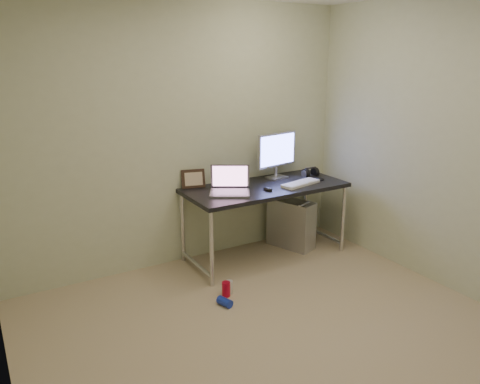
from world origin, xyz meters
name	(u,v)px	position (x,y,z in m)	size (l,w,h in m)	color
floor	(288,346)	(0.00, 0.00, 0.00)	(3.50, 3.50, 0.00)	tan
wall_back	(183,137)	(0.00, 1.75, 1.25)	(3.50, 0.02, 2.50)	beige
wall_right	(465,150)	(1.75, 0.00, 1.25)	(0.02, 3.50, 2.50)	beige
desk	(265,193)	(0.72, 1.40, 0.67)	(1.62, 0.71, 0.75)	black
tower_computer	(291,224)	(1.10, 1.45, 0.26)	(0.37, 0.54, 0.55)	silver
cable_a	(274,206)	(1.05, 1.70, 0.40)	(0.01, 0.01, 0.70)	black
cable_b	(282,207)	(1.14, 1.68, 0.38)	(0.01, 0.01, 0.72)	black
can_red	(226,289)	(-0.03, 0.85, 0.07)	(0.07, 0.07, 0.13)	red
can_white	(229,287)	(0.01, 0.89, 0.06)	(0.06, 0.06, 0.12)	silver
can_blue	(225,302)	(-0.12, 0.72, 0.04)	(0.07, 0.07, 0.13)	#192FB2
laptop	(230,186)	(0.30, 1.37, 0.81)	(0.47, 0.45, 0.25)	silver
monitor	(277,152)	(0.99, 1.60, 1.03)	(0.51, 0.18, 0.48)	silver
keyboard	(301,183)	(1.04, 1.25, 0.76)	(0.44, 0.14, 0.03)	white
mouse_right	(320,178)	(1.34, 1.30, 0.77)	(0.07, 0.11, 0.04)	black
mouse_left	(268,188)	(0.65, 1.25, 0.77)	(0.07, 0.11, 0.04)	black
headphones	(310,173)	(1.35, 1.49, 0.78)	(0.17, 0.11, 0.12)	black
picture_frame	(193,179)	(0.07, 1.70, 0.84)	(0.23, 0.03, 0.18)	black
webcam	(217,178)	(0.30, 1.63, 0.84)	(0.04, 0.03, 0.12)	silver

